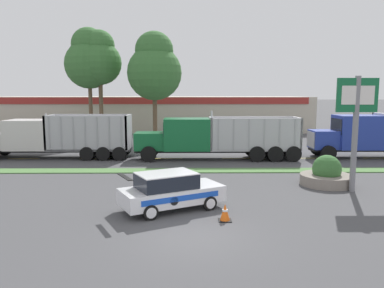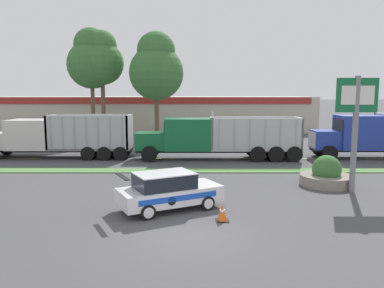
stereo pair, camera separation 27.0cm
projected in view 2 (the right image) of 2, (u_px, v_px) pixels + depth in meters
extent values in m
plane|color=#474749|center=(190.00, 236.00, 12.91)|extent=(600.00, 600.00, 0.00)
cube|color=#517F42|center=(191.00, 171.00, 23.73)|extent=(120.00, 1.36, 0.06)
cube|color=yellow|center=(26.00, 158.00, 28.37)|extent=(2.40, 0.14, 0.01)
cube|color=yellow|center=(97.00, 158.00, 28.37)|extent=(2.40, 0.14, 0.01)
cube|color=yellow|center=(168.00, 158.00, 28.37)|extent=(2.40, 0.14, 0.01)
cube|color=yellow|center=(239.00, 158.00, 28.36)|extent=(2.40, 0.14, 0.01)
cube|color=yellow|center=(310.00, 158.00, 28.36)|extent=(2.40, 0.14, 0.01)
cube|color=yellow|center=(381.00, 158.00, 28.36)|extent=(2.40, 0.14, 0.01)
cube|color=black|center=(218.00, 150.00, 27.96)|extent=(12.12, 1.32, 0.18)
cube|color=#146033|center=(151.00, 141.00, 27.87)|extent=(2.17, 1.96, 1.27)
cube|color=#B7B7BC|center=(136.00, 141.00, 27.87)|extent=(0.06, 1.68, 1.08)
cube|color=#146033|center=(188.00, 134.00, 27.80)|extent=(3.35, 2.39, 2.31)
cube|color=black|center=(165.00, 129.00, 27.75)|extent=(0.04, 2.04, 1.04)
cylinder|color=silver|center=(212.00, 123.00, 26.91)|extent=(0.14, 0.14, 1.75)
cube|color=#B7B7BC|center=(254.00, 148.00, 27.94)|extent=(6.60, 2.39, 0.12)
cube|color=#B7B7BC|center=(212.00, 133.00, 27.79)|extent=(0.16, 2.39, 2.33)
cube|color=#B7B7BC|center=(298.00, 133.00, 27.78)|extent=(0.16, 2.39, 2.33)
cube|color=#B7B7BC|center=(257.00, 135.00, 26.68)|extent=(6.60, 0.16, 2.33)
cube|color=#B7B7BC|center=(252.00, 131.00, 28.89)|extent=(6.60, 0.16, 2.33)
cube|color=#A3A3A8|center=(219.00, 135.00, 26.58)|extent=(0.10, 0.04, 2.21)
cube|color=#A3A3A8|center=(234.00, 135.00, 26.58)|extent=(0.10, 0.04, 2.21)
cube|color=#A3A3A8|center=(250.00, 135.00, 26.58)|extent=(0.10, 0.04, 2.21)
cube|color=#A3A3A8|center=(265.00, 135.00, 26.58)|extent=(0.10, 0.04, 2.21)
cube|color=#A3A3A8|center=(281.00, 135.00, 26.58)|extent=(0.10, 0.04, 2.21)
cube|color=#A3A3A8|center=(296.00, 135.00, 26.58)|extent=(0.10, 0.04, 2.21)
cylinder|color=black|center=(149.00, 154.00, 26.81)|extent=(1.14, 0.30, 1.14)
cylinder|color=black|center=(153.00, 149.00, 29.15)|extent=(1.14, 0.30, 1.14)
cylinder|color=black|center=(295.00, 154.00, 26.81)|extent=(1.14, 0.30, 1.14)
cylinder|color=black|center=(286.00, 149.00, 29.14)|extent=(1.14, 0.30, 1.14)
cylinder|color=black|center=(276.00, 154.00, 26.81)|extent=(1.14, 0.30, 1.14)
cylinder|color=black|center=(270.00, 149.00, 29.14)|extent=(1.14, 0.30, 1.14)
cylinder|color=black|center=(258.00, 154.00, 26.81)|extent=(1.14, 0.30, 1.14)
cylinder|color=black|center=(253.00, 149.00, 29.14)|extent=(1.14, 0.30, 1.14)
cube|color=black|center=(59.00, 150.00, 28.69)|extent=(11.12, 1.38, 0.18)
cube|color=silver|center=(31.00, 134.00, 28.53)|extent=(3.09, 2.51, 2.23)
cube|color=black|center=(10.00, 129.00, 28.48)|extent=(0.04, 2.13, 1.01)
cylinder|color=silver|center=(48.00, 124.00, 27.62)|extent=(0.14, 0.14, 1.63)
cube|color=#ADADB2|center=(92.00, 148.00, 28.67)|extent=(6.08, 2.51, 0.12)
cube|color=#ADADB2|center=(52.00, 131.00, 28.50)|extent=(0.16, 2.51, 2.54)
cube|color=#ADADB2|center=(130.00, 131.00, 28.50)|extent=(0.16, 2.51, 2.54)
cube|color=#ADADB2|center=(87.00, 133.00, 27.34)|extent=(6.08, 0.16, 2.54)
cube|color=#ADADB2|center=(95.00, 130.00, 29.67)|extent=(6.08, 0.16, 2.54)
cube|color=#99999E|center=(51.00, 133.00, 27.24)|extent=(0.10, 0.04, 2.41)
cube|color=#99999E|center=(63.00, 133.00, 27.24)|extent=(0.10, 0.04, 2.41)
cube|color=#99999E|center=(74.00, 133.00, 27.24)|extent=(0.10, 0.04, 2.41)
cube|color=#99999E|center=(86.00, 133.00, 27.24)|extent=(0.10, 0.04, 2.41)
cube|color=#99999E|center=(98.00, 133.00, 27.24)|extent=(0.10, 0.04, 2.41)
cube|color=#99999E|center=(110.00, 133.00, 27.24)|extent=(0.10, 0.04, 2.41)
cube|color=#99999E|center=(122.00, 133.00, 27.24)|extent=(0.10, 0.04, 2.41)
cylinder|color=black|center=(7.00, 149.00, 29.93)|extent=(1.01, 0.30, 1.01)
cylinder|color=black|center=(120.00, 154.00, 27.48)|extent=(1.01, 0.30, 1.01)
cylinder|color=black|center=(126.00, 149.00, 29.93)|extent=(1.01, 0.30, 1.01)
cylinder|color=black|center=(104.00, 154.00, 27.48)|extent=(1.01, 0.30, 1.01)
cylinder|color=black|center=(111.00, 149.00, 29.93)|extent=(1.01, 0.30, 1.01)
cylinder|color=black|center=(88.00, 154.00, 27.48)|extent=(1.01, 0.30, 1.01)
cylinder|color=black|center=(97.00, 149.00, 29.93)|extent=(1.01, 0.30, 1.01)
cube|color=#23389E|center=(325.00, 140.00, 28.34)|extent=(1.90, 1.97, 1.39)
cube|color=#B7B7BC|center=(312.00, 140.00, 28.35)|extent=(0.06, 1.68, 1.18)
cube|color=#23389E|center=(360.00, 132.00, 28.27)|extent=(3.27, 2.40, 2.52)
cube|color=black|center=(338.00, 126.00, 28.21)|extent=(0.04, 2.04, 1.14)
cube|color=silver|center=(382.00, 131.00, 28.25)|extent=(0.16, 2.40, 2.61)
cylinder|color=black|center=(330.00, 153.00, 27.29)|extent=(1.10, 0.30, 1.10)
cylinder|color=black|center=(319.00, 149.00, 29.63)|extent=(1.10, 0.30, 1.10)
cube|color=white|center=(170.00, 195.00, 15.84)|extent=(4.65, 3.58, 0.66)
cube|color=black|center=(165.00, 181.00, 15.64)|extent=(2.83, 2.50, 0.60)
cube|color=white|center=(164.00, 173.00, 15.60)|extent=(2.83, 2.50, 0.04)
cube|color=black|center=(123.00, 177.00, 14.78)|extent=(0.84, 1.38, 0.03)
cube|color=blue|center=(180.00, 198.00, 15.02)|extent=(3.06, 1.58, 0.23)
cylinder|color=black|center=(172.00, 201.00, 14.88)|extent=(0.32, 0.17, 0.36)
cylinder|color=black|center=(208.00, 203.00, 15.72)|extent=(0.63, 0.46, 0.61)
cylinder|color=silver|center=(209.00, 204.00, 15.63)|extent=(0.38, 0.21, 0.43)
cylinder|color=black|center=(189.00, 193.00, 17.25)|extent=(0.63, 0.46, 0.61)
cylinder|color=silver|center=(188.00, 193.00, 17.35)|extent=(0.38, 0.21, 0.43)
cylinder|color=black|center=(148.00, 212.00, 14.52)|extent=(0.63, 0.46, 0.61)
cylinder|color=silver|center=(149.00, 213.00, 14.42)|extent=(0.38, 0.21, 0.43)
cylinder|color=black|center=(134.00, 201.00, 16.05)|extent=(0.63, 0.46, 0.61)
cylinder|color=silver|center=(133.00, 200.00, 16.14)|extent=(0.38, 0.21, 0.43)
cylinder|color=gray|center=(355.00, 135.00, 18.36)|extent=(0.28, 0.28, 5.73)
cube|color=#146638|center=(357.00, 95.00, 18.10)|extent=(2.00, 0.16, 1.66)
cube|color=white|center=(358.00, 95.00, 18.01)|extent=(1.60, 0.02, 0.91)
cylinder|color=gray|center=(326.00, 180.00, 20.04)|extent=(2.77, 2.77, 0.56)
sphere|color=#386B33|center=(327.00, 169.00, 19.96)|extent=(1.52, 1.52, 1.52)
cube|color=black|center=(222.00, 220.00, 14.44)|extent=(0.50, 0.50, 0.03)
cone|color=#EA5B14|center=(223.00, 212.00, 14.39)|extent=(0.38, 0.38, 0.64)
cylinder|color=white|center=(223.00, 210.00, 14.38)|extent=(0.21, 0.21, 0.08)
cube|color=#BCB29E|center=(151.00, 113.00, 51.55)|extent=(42.62, 12.00, 4.47)
cube|color=maroon|center=(145.00, 101.00, 45.32)|extent=(40.49, 0.10, 0.80)
cylinder|color=brown|center=(157.00, 115.00, 38.05)|extent=(0.45, 0.45, 5.43)
sphere|color=#386B33|center=(157.00, 73.00, 37.49)|extent=(5.47, 5.47, 5.47)
sphere|color=#386B33|center=(156.00, 51.00, 37.20)|extent=(3.83, 3.83, 3.83)
cylinder|color=brown|center=(93.00, 109.00, 40.24)|extent=(0.41, 0.41, 6.54)
sphere|color=#386B33|center=(92.00, 64.00, 39.62)|extent=(5.11, 5.11, 5.11)
sphere|color=#386B33|center=(91.00, 45.00, 39.34)|extent=(3.58, 3.58, 3.58)
cylinder|color=brown|center=(104.00, 107.00, 39.97)|extent=(0.44, 0.44, 6.82)
sphere|color=#386B33|center=(102.00, 63.00, 39.34)|extent=(4.56, 4.56, 4.56)
sphere|color=#386B33|center=(102.00, 45.00, 39.10)|extent=(3.19, 3.19, 3.19)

